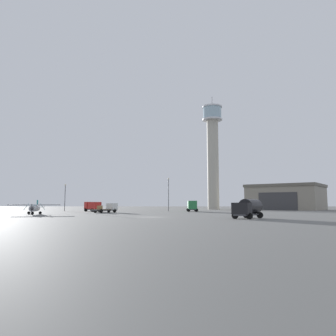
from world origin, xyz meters
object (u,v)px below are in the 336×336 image
at_px(control_tower, 213,149).
at_px(light_post_west, 65,195).
at_px(truck_box_red, 93,206).
at_px(truck_fuel_tanker_black, 248,208).
at_px(truck_flatbed_white, 108,208).
at_px(airplane_silver, 35,208).
at_px(truck_box_green, 192,206).
at_px(light_post_east, 169,192).

height_order(control_tower, light_post_west, control_tower).
bearing_deg(control_tower, light_post_west, -150.30).
distance_m(truck_box_red, truck_fuel_tanker_black, 55.42).
distance_m(truck_flatbed_white, truck_fuel_tanker_black, 42.76).
bearing_deg(airplane_silver, truck_box_green, 110.24).
distance_m(control_tower, light_post_east, 36.69).
bearing_deg(truck_fuel_tanker_black, light_post_east, -129.07).
bearing_deg(truck_box_green, truck_fuel_tanker_black, -171.14).
bearing_deg(truck_flatbed_white, light_post_west, 79.07).
xyz_separation_m(control_tower, light_post_west, (-48.59, -27.71, -18.81)).
height_order(truck_flatbed_white, truck_fuel_tanker_black, truck_fuel_tanker_black).
relative_size(truck_flatbed_white, light_post_west, 0.88).
relative_size(airplane_silver, truck_flatbed_white, 1.45).
distance_m(truck_box_green, light_post_east, 9.96).
xyz_separation_m(control_tower, truck_box_green, (-10.11, -33.08, -22.01)).
distance_m(truck_flatbed_white, light_post_west, 23.31).
distance_m(airplane_silver, truck_flatbed_white, 18.68).
distance_m(control_tower, truck_fuel_tanker_black, 79.05).
bearing_deg(light_post_west, truck_box_red, -27.48).
xyz_separation_m(control_tower, light_post_east, (-16.98, -27.19, -17.84)).
distance_m(light_post_west, light_post_east, 31.62).
distance_m(truck_box_green, truck_flatbed_white, 24.54).
bearing_deg(light_post_west, truck_fuel_tanker_black, -47.04).
xyz_separation_m(truck_box_green, light_post_east, (-6.87, 5.88, 4.17)).
height_order(truck_box_green, truck_fuel_tanker_black, truck_box_green).
distance_m(airplane_silver, truck_box_green, 42.60).
distance_m(airplane_silver, light_post_west, 29.82).
distance_m(truck_fuel_tanker_black, light_post_east, 50.56).
bearing_deg(truck_box_green, truck_flatbed_white, 116.43).
relative_size(control_tower, truck_fuel_tanker_black, 6.78).
relative_size(airplane_silver, truck_box_green, 1.85).
xyz_separation_m(airplane_silver, truck_fuel_tanker_black, (41.48, -18.67, 0.22)).
bearing_deg(truck_box_green, airplane_silver, 124.83).
distance_m(truck_box_red, light_post_west, 11.56).
relative_size(truck_box_red, light_post_east, 0.56).
relative_size(truck_flatbed_white, truck_fuel_tanker_black, 1.10).
xyz_separation_m(airplane_silver, light_post_east, (28.29, 29.95, 4.46)).
bearing_deg(light_post_east, truck_box_green, -40.59).
bearing_deg(airplane_silver, light_post_west, 172.28).
xyz_separation_m(control_tower, airplane_silver, (-45.27, -57.14, -22.29)).
height_order(airplane_silver, light_post_west, light_post_west).
bearing_deg(light_post_east, airplane_silver, -133.37).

